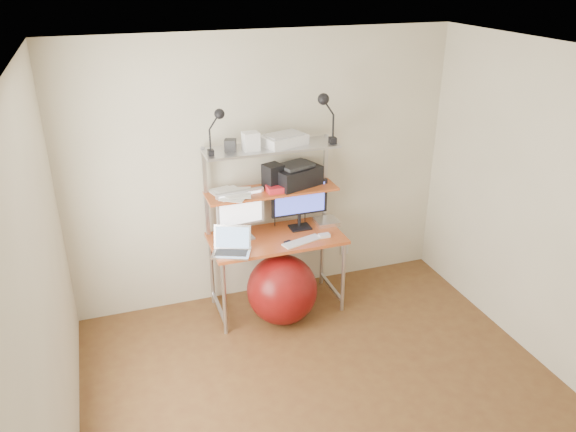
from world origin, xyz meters
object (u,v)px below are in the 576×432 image
at_px(monitor_silver, 241,211).
at_px(monitor_black, 300,201).
at_px(exercise_ball, 282,289).
at_px(laptop, 232,247).
at_px(printer, 296,175).

bearing_deg(monitor_silver, monitor_black, -4.14).
bearing_deg(monitor_black, exercise_ball, -129.91).
bearing_deg(exercise_ball, laptop, 170.11).
distance_m(monitor_silver, printer, 0.60).
bearing_deg(printer, monitor_silver, 169.32).
distance_m(monitor_black, printer, 0.24).
bearing_deg(laptop, exercise_ball, 12.97).
bearing_deg(monitor_silver, exercise_ball, -55.25).
relative_size(monitor_silver, exercise_ball, 0.76).
bearing_deg(printer, laptop, -174.20).
xyz_separation_m(monitor_silver, laptop, (-0.15, -0.24, -0.21)).
distance_m(printer, exercise_ball, 1.04).
height_order(monitor_silver, laptop, monitor_silver).
distance_m(monitor_silver, laptop, 0.35).
bearing_deg(monitor_silver, printer, 1.17).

